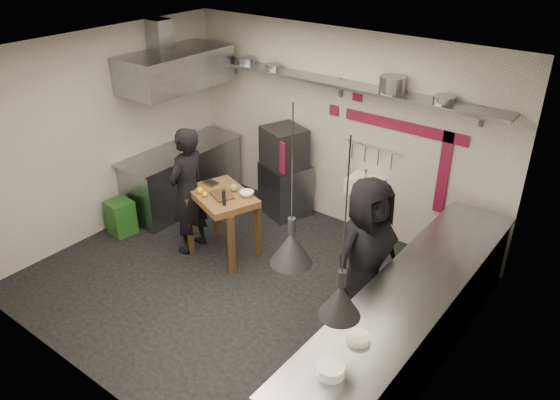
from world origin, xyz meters
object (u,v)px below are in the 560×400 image
Objects in this scene: green_bin at (121,217)px; chef_right at (366,254)px; chef_left at (188,191)px; oven_stand at (285,189)px; combi_oven at (284,147)px; prep_table at (223,224)px.

green_bin is 3.76m from chef_right.
green_bin is 0.29× the size of chef_left.
chef_left is (-0.40, -1.59, 0.47)m from oven_stand.
chef_left is at bearing -84.12° from combi_oven.
chef_right reaches higher than combi_oven.
prep_table is 0.52× the size of chef_right.
combi_oven is (0.00, -0.04, 0.69)m from oven_stand.
chef_left is at bearing -139.94° from prep_table.
chef_left reaches higher than prep_table.
chef_right is at bearing -12.87° from combi_oven.
chef_right reaches higher than oven_stand.
chef_left reaches higher than combi_oven.
chef_left is (-0.45, -0.16, 0.41)m from prep_table.
prep_table is (0.05, -1.39, -0.63)m from combi_oven.
oven_stand is at bearing 72.30° from chef_right.
chef_left is at bearing -83.71° from oven_stand.
green_bin is (-1.49, -1.91, -0.15)m from oven_stand.
chef_left is 0.99× the size of chef_right.
green_bin is at bearing -108.17° from combi_oven.
chef_left is at bearing 108.76° from chef_right.
oven_stand is 1.60× the size of green_bin.
prep_table is at bearing 104.95° from chef_right.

